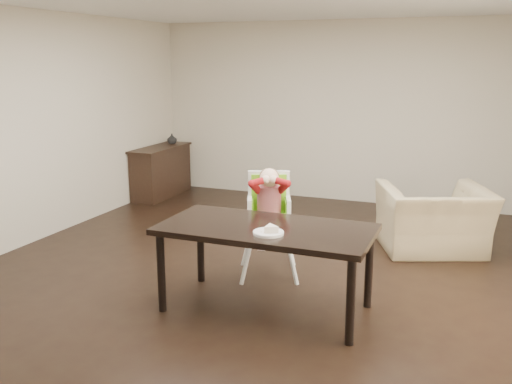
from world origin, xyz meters
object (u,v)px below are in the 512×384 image
Objects in this scene: sideboard at (161,171)px; dining_table at (266,235)px; high_chair at (269,200)px; armchair at (434,209)px.

dining_table is at bearing -47.81° from sideboard.
high_chair reaches higher than armchair.
high_chair reaches higher than sideboard.
dining_table is 4.51m from sideboard.
high_chair is 0.87× the size of sideboard.
sideboard is (-4.24, 1.20, -0.10)m from armchair.
armchair is 4.41m from sideboard.
high_chair is 2.02m from armchair.
dining_table is 0.85m from high_chair.
dining_table is at bearing 38.37° from armchair.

